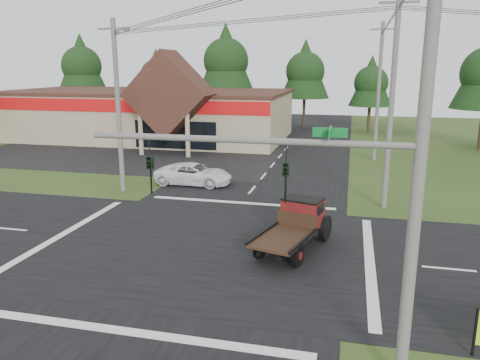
% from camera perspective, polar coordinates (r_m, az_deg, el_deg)
% --- Properties ---
extents(ground, '(120.00, 120.00, 0.00)m').
position_cam_1_polar(ground, '(20.80, -4.31, -8.17)').
color(ground, '#2B3F16').
rests_on(ground, ground).
extents(road_ns, '(12.00, 120.00, 0.02)m').
position_cam_1_polar(road_ns, '(20.79, -4.31, -8.15)').
color(road_ns, black).
rests_on(road_ns, ground).
extents(road_ew, '(120.00, 12.00, 0.02)m').
position_cam_1_polar(road_ew, '(20.79, -4.31, -8.14)').
color(road_ew, black).
rests_on(road_ew, ground).
extents(parking_apron, '(28.00, 14.00, 0.02)m').
position_cam_1_polar(parking_apron, '(43.06, -14.50, 2.92)').
color(parking_apron, black).
rests_on(parking_apron, ground).
extents(cvs_building, '(30.40, 18.20, 9.19)m').
position_cam_1_polar(cvs_building, '(52.83, -11.00, 8.05)').
color(cvs_building, tan).
rests_on(cvs_building, ground).
extents(traffic_signal_mast, '(8.12, 0.24, 7.00)m').
position_cam_1_polar(traffic_signal_mast, '(11.36, 12.11, -3.53)').
color(traffic_signal_mast, '#595651').
rests_on(traffic_signal_mast, ground).
extents(utility_pole_nr, '(2.00, 0.30, 11.00)m').
position_cam_1_polar(utility_pole_nr, '(11.17, 21.08, 1.99)').
color(utility_pole_nr, '#595651').
rests_on(utility_pole_nr, ground).
extents(utility_pole_nw, '(2.00, 0.30, 10.50)m').
position_cam_1_polar(utility_pole_nw, '(29.92, -14.64, 8.75)').
color(utility_pole_nw, '#595651').
rests_on(utility_pole_nw, ground).
extents(utility_pole_ne, '(2.00, 0.30, 11.50)m').
position_cam_1_polar(utility_pole_ne, '(26.51, 18.00, 9.04)').
color(utility_pole_ne, '#595651').
rests_on(utility_pole_ne, ground).
extents(utility_pole_n, '(2.00, 0.30, 11.20)m').
position_cam_1_polar(utility_pole_n, '(40.47, 16.53, 10.30)').
color(utility_pole_n, '#595651').
rests_on(utility_pole_n, ground).
extents(tree_row_a, '(6.72, 6.72, 12.12)m').
position_cam_1_polar(tree_row_a, '(68.55, -18.77, 13.24)').
color(tree_row_a, '#332316').
rests_on(tree_row_a, ground).
extents(tree_row_b, '(5.60, 5.60, 10.10)m').
position_cam_1_polar(tree_row_b, '(65.72, -10.13, 12.57)').
color(tree_row_b, '#332316').
rests_on(tree_row_b, ground).
extents(tree_row_c, '(7.28, 7.28, 13.13)m').
position_cam_1_polar(tree_row_c, '(61.48, -1.72, 14.59)').
color(tree_row_c, '#332316').
rests_on(tree_row_c, ground).
extents(tree_row_d, '(6.16, 6.16, 11.11)m').
position_cam_1_polar(tree_row_d, '(60.66, 7.96, 13.21)').
color(tree_row_d, '#332316').
rests_on(tree_row_d, ground).
extents(tree_row_e, '(5.04, 5.04, 9.09)m').
position_cam_1_polar(tree_row_e, '(58.43, 15.70, 11.51)').
color(tree_row_e, '#332316').
rests_on(tree_row_e, ground).
extents(antique_flatbed_truck, '(3.23, 5.40, 2.12)m').
position_cam_1_polar(antique_flatbed_truck, '(20.18, 6.49, -5.70)').
color(antique_flatbed_truck, '#540C14').
rests_on(antique_flatbed_truck, ground).
extents(white_pickup, '(5.13, 2.38, 1.42)m').
position_cam_1_polar(white_pickup, '(31.48, -5.67, 0.73)').
color(white_pickup, white).
rests_on(white_pickup, ground).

